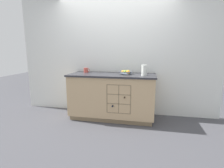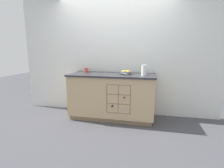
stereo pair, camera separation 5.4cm
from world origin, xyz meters
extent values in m
plane|color=#424247|center=(0.00, 0.00, 0.00)|extent=(14.00, 14.00, 0.00)
cube|color=silver|center=(0.00, 0.39, 1.27)|extent=(4.40, 0.06, 2.55)
cube|color=#8B7354|center=(0.00, 0.00, 0.04)|extent=(1.65, 0.59, 0.09)
cube|color=tan|center=(0.00, 0.00, 0.49)|extent=(1.71, 0.65, 0.80)
cube|color=#2D2D33|center=(0.00, 0.00, 0.91)|extent=(1.75, 0.69, 0.03)
cube|color=#8B7354|center=(0.19, -0.22, 0.50)|extent=(0.45, 0.01, 0.54)
cube|color=#8B7354|center=(-0.03, -0.28, 0.50)|extent=(0.02, 0.10, 0.54)
cube|color=#8B7354|center=(0.42, -0.28, 0.50)|extent=(0.02, 0.10, 0.54)
cube|color=#8B7354|center=(0.19, -0.28, 0.23)|extent=(0.45, 0.10, 0.02)
cube|color=#8B7354|center=(0.19, -0.28, 0.41)|extent=(0.45, 0.10, 0.02)
cube|color=#8B7354|center=(0.19, -0.28, 0.59)|extent=(0.45, 0.10, 0.02)
cube|color=#8B7354|center=(0.19, -0.28, 0.77)|extent=(0.45, 0.10, 0.02)
cube|color=#8B7354|center=(0.19, -0.28, 0.50)|extent=(0.02, 0.10, 0.54)
cylinder|color=black|center=(0.08, -0.18, 0.37)|extent=(0.08, 0.20, 0.08)
cylinder|color=black|center=(0.08, -0.32, 0.37)|extent=(0.03, 0.09, 0.03)
cylinder|color=black|center=(0.30, -0.16, 0.55)|extent=(0.07, 0.20, 0.07)
cylinder|color=black|center=(0.30, -0.30, 0.55)|extent=(0.03, 0.08, 0.03)
cylinder|color=#4C5666|center=(0.28, 0.04, 0.93)|extent=(0.12, 0.12, 0.01)
cone|color=#4C5666|center=(0.28, 0.04, 0.96)|extent=(0.24, 0.24, 0.05)
torus|color=#4C5666|center=(0.28, 0.04, 0.98)|extent=(0.26, 0.26, 0.02)
sphere|color=#7FA838|center=(0.27, 0.03, 0.98)|extent=(0.08, 0.08, 0.08)
sphere|color=#7FA838|center=(0.31, 0.08, 0.97)|extent=(0.07, 0.07, 0.07)
sphere|color=gold|center=(0.21, 0.06, 0.97)|extent=(0.07, 0.07, 0.07)
sphere|color=orange|center=(0.33, 0.00, 0.98)|extent=(0.08, 0.08, 0.08)
cylinder|color=silver|center=(0.64, -0.09, 1.03)|extent=(0.10, 0.10, 0.20)
torus|color=silver|center=(0.64, -0.09, 1.13)|extent=(0.11, 0.11, 0.01)
torus|color=silver|center=(0.69, -0.09, 1.04)|extent=(0.11, 0.01, 0.11)
cylinder|color=#B7473D|center=(-0.61, 0.15, 0.98)|extent=(0.09, 0.09, 0.10)
torus|color=#B7473D|center=(-0.56, 0.15, 0.98)|extent=(0.08, 0.01, 0.08)
camera|label=1|loc=(0.71, -3.43, 1.40)|focal=28.00mm
camera|label=2|loc=(0.76, -3.42, 1.40)|focal=28.00mm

